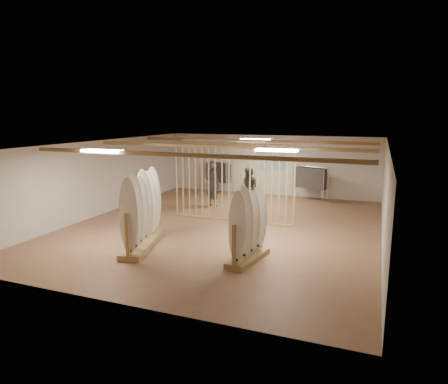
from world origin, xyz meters
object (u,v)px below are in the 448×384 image
at_px(rack_left, 143,222).
at_px(clothing_rack_a, 219,172).
at_px(clothing_rack_b, 310,178).
at_px(shopper_b, 249,185).
at_px(rack_right, 248,237).
at_px(shopper_a, 213,182).

xyz_separation_m(rack_left, clothing_rack_a, (-0.94, 8.13, 0.28)).
bearing_deg(clothing_rack_b, rack_left, -93.89).
bearing_deg(shopper_b, clothing_rack_b, 58.92).
relative_size(rack_right, shopper_a, 0.94).
bearing_deg(clothing_rack_b, shopper_b, -111.96).
height_order(rack_left, clothing_rack_a, rack_left).
bearing_deg(shopper_b, rack_left, -93.53).
xyz_separation_m(shopper_a, shopper_b, (1.53, 0.18, -0.08)).
bearing_deg(rack_right, shopper_b, 116.01).
height_order(rack_left, rack_right, rack_left).
bearing_deg(rack_left, clothing_rack_a, 81.58).
bearing_deg(clothing_rack_a, shopper_b, -22.43).
bearing_deg(rack_right, rack_left, -171.93).
height_order(shopper_a, shopper_b, shopper_a).
bearing_deg(shopper_a, shopper_b, -153.04).
relative_size(rack_left, clothing_rack_a, 1.74).
bearing_deg(clothing_rack_a, rack_left, -58.91).
height_order(rack_left, shopper_a, rack_left).
relative_size(rack_left, shopper_a, 1.32).
bearing_deg(shopper_b, clothing_rack_a, 143.71).
xyz_separation_m(rack_right, clothing_rack_b, (0.28, 7.93, 0.38)).
bearing_deg(clothing_rack_b, clothing_rack_a, -163.17).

